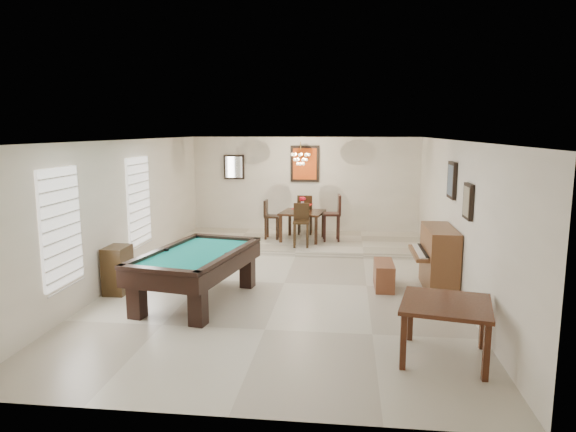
% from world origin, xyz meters
% --- Properties ---
extents(ground_plane, '(6.00, 9.00, 0.02)m').
position_xyz_m(ground_plane, '(0.00, 0.00, -0.01)').
color(ground_plane, beige).
extents(wall_back, '(6.00, 0.04, 2.60)m').
position_xyz_m(wall_back, '(0.00, 4.50, 1.30)').
color(wall_back, silver).
rests_on(wall_back, ground_plane).
extents(wall_front, '(6.00, 0.04, 2.60)m').
position_xyz_m(wall_front, '(0.00, -4.50, 1.30)').
color(wall_front, silver).
rests_on(wall_front, ground_plane).
extents(wall_left, '(0.04, 9.00, 2.60)m').
position_xyz_m(wall_left, '(-3.00, 0.00, 1.30)').
color(wall_left, silver).
rests_on(wall_left, ground_plane).
extents(wall_right, '(0.04, 9.00, 2.60)m').
position_xyz_m(wall_right, '(3.00, 0.00, 1.30)').
color(wall_right, silver).
rests_on(wall_right, ground_plane).
extents(ceiling, '(6.00, 9.00, 0.04)m').
position_xyz_m(ceiling, '(0.00, 0.00, 2.60)').
color(ceiling, white).
rests_on(ceiling, wall_back).
extents(dining_step, '(6.00, 2.50, 0.12)m').
position_xyz_m(dining_step, '(0.00, 3.25, 0.06)').
color(dining_step, beige).
rests_on(dining_step, ground_plane).
extents(window_left_front, '(0.06, 1.00, 1.70)m').
position_xyz_m(window_left_front, '(-2.97, -2.20, 1.40)').
color(window_left_front, white).
rests_on(window_left_front, wall_left).
extents(window_left_rear, '(0.06, 1.00, 1.70)m').
position_xyz_m(window_left_rear, '(-2.97, 0.60, 1.40)').
color(window_left_rear, white).
rests_on(window_left_rear, wall_left).
extents(pool_table, '(1.74, 2.62, 0.81)m').
position_xyz_m(pool_table, '(-1.30, -1.15, 0.40)').
color(pool_table, black).
rests_on(pool_table, ground_plane).
extents(square_table, '(1.24, 1.24, 0.72)m').
position_xyz_m(square_table, '(2.34, -2.91, 0.36)').
color(square_table, '#381A0E').
rests_on(square_table, ground_plane).
extents(upright_piano, '(0.74, 1.33, 1.11)m').
position_xyz_m(upright_piano, '(2.61, -0.06, 0.55)').
color(upright_piano, brown).
rests_on(upright_piano, ground_plane).
extents(piano_bench, '(0.33, 0.84, 0.46)m').
position_xyz_m(piano_bench, '(1.79, -0.08, 0.23)').
color(piano_bench, brown).
rests_on(piano_bench, ground_plane).
extents(apothecary_chest, '(0.36, 0.54, 0.81)m').
position_xyz_m(apothecary_chest, '(-2.78, -0.88, 0.41)').
color(apothecary_chest, black).
rests_on(apothecary_chest, ground_plane).
extents(dining_table, '(1.12, 1.12, 0.82)m').
position_xyz_m(dining_table, '(0.05, 3.26, 0.53)').
color(dining_table, black).
rests_on(dining_table, dining_step).
extents(flower_vase, '(0.16, 0.16, 0.26)m').
position_xyz_m(flower_vase, '(0.05, 3.26, 1.07)').
color(flower_vase, '#AA0E20').
rests_on(flower_vase, dining_table).
extents(dining_chair_south, '(0.39, 0.39, 0.99)m').
position_xyz_m(dining_chair_south, '(0.09, 2.49, 0.62)').
color(dining_chair_south, black).
rests_on(dining_chair_south, dining_step).
extents(dining_chair_north, '(0.39, 0.39, 1.02)m').
position_xyz_m(dining_chair_north, '(0.05, 3.98, 0.63)').
color(dining_chair_north, black).
rests_on(dining_chair_north, dining_step).
extents(dining_chair_west, '(0.37, 0.37, 0.96)m').
position_xyz_m(dining_chair_west, '(-0.70, 3.30, 0.60)').
color(dining_chair_west, black).
rests_on(dining_chair_west, dining_step).
extents(dining_chair_east, '(0.46, 0.46, 1.13)m').
position_xyz_m(dining_chair_east, '(0.75, 3.23, 0.68)').
color(dining_chair_east, black).
rests_on(dining_chair_east, dining_step).
extents(chandelier, '(0.44, 0.44, 0.60)m').
position_xyz_m(chandelier, '(0.00, 3.20, 2.20)').
color(chandelier, '#FFE5B2').
rests_on(chandelier, ceiling).
extents(back_painting, '(0.75, 0.06, 0.95)m').
position_xyz_m(back_painting, '(0.00, 4.46, 1.90)').
color(back_painting, '#D84C14').
rests_on(back_painting, wall_back).
extents(back_mirror, '(0.55, 0.06, 0.65)m').
position_xyz_m(back_mirror, '(-1.90, 4.46, 1.80)').
color(back_mirror, white).
rests_on(back_mirror, wall_back).
extents(right_picture_upper, '(0.06, 0.55, 0.65)m').
position_xyz_m(right_picture_upper, '(2.96, 0.30, 1.90)').
color(right_picture_upper, slate).
rests_on(right_picture_upper, wall_right).
extents(right_picture_lower, '(0.06, 0.45, 0.55)m').
position_xyz_m(right_picture_lower, '(2.96, -1.00, 1.70)').
color(right_picture_lower, gray).
rests_on(right_picture_lower, wall_right).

